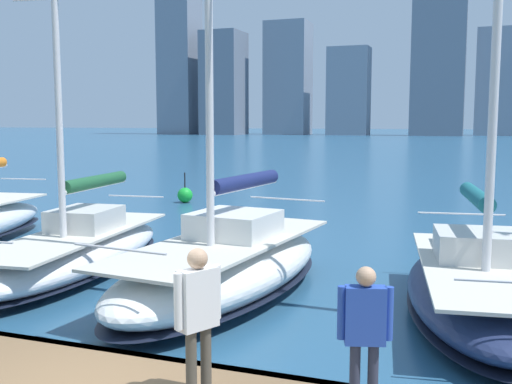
{
  "coord_description": "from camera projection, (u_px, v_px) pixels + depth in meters",
  "views": [
    {
      "loc": [
        -4.16,
        5.46,
        3.73
      ],
      "look_at": [
        0.25,
        -6.75,
        2.2
      ],
      "focal_mm": 42.0,
      "sensor_mm": 36.0,
      "label": 1
    }
  ],
  "objects": [
    {
      "name": "city_skyline",
      "position": [
        433.0,
        63.0,
        156.04
      ],
      "size": [
        166.77,
        23.94,
        46.78
      ],
      "color": "gray",
      "rests_on": "ground"
    },
    {
      "name": "sailboat_teal",
      "position": [
        480.0,
        286.0,
        11.34
      ],
      "size": [
        3.6,
        7.2,
        9.22
      ],
      "color": "navy",
      "rests_on": "ground"
    },
    {
      "name": "sailboat_navy",
      "position": [
        225.0,
        264.0,
        12.79
      ],
      "size": [
        3.58,
        7.85,
        10.53
      ],
      "color": "white",
      "rests_on": "ground"
    },
    {
      "name": "sailboat_forest",
      "position": [
        78.0,
        248.0,
        14.83
      ],
      "size": [
        3.22,
        7.95,
        10.17
      ],
      "color": "white",
      "rests_on": "ground"
    },
    {
      "name": "person_white_shirt",
      "position": [
        198.0,
        309.0,
        6.69
      ],
      "size": [
        0.39,
        0.58,
        1.74
      ],
      "color": "#4C473D",
      "rests_on": "dock_pier"
    },
    {
      "name": "person_blue_shirt",
      "position": [
        365.0,
        325.0,
        6.39
      ],
      "size": [
        0.57,
        0.3,
        1.61
      ],
      "color": "#2D3347",
      "rests_on": "dock_pier"
    },
    {
      "name": "channel_buoy",
      "position": [
        185.0,
        195.0,
        27.62
      ],
      "size": [
        0.7,
        0.7,
        1.4
      ],
      "color": "green",
      "rests_on": "ground"
    }
  ]
}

